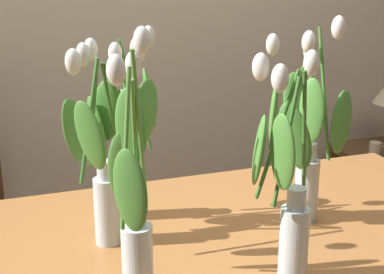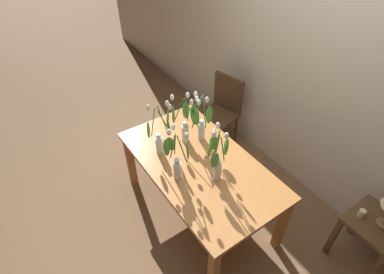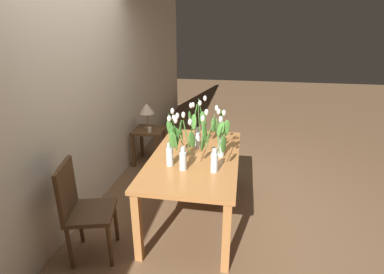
% 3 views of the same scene
% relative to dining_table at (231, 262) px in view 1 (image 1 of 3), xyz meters
% --- Properties ---
extents(dining_table, '(1.60, 0.90, 0.74)m').
position_rel_dining_table_xyz_m(dining_table, '(0.00, 0.00, 0.00)').
color(dining_table, '#B7753D').
rests_on(dining_table, ground).
extents(tulip_vase_0, '(0.24, 0.27, 0.53)m').
position_rel_dining_table_xyz_m(tulip_vase_0, '(-0.33, 0.08, 0.32)').
color(tulip_vase_0, silver).
rests_on(tulip_vase_0, dining_table).
extents(tulip_vase_1, '(0.21, 0.21, 0.53)m').
position_rel_dining_table_xyz_m(tulip_vase_1, '(0.02, -0.26, 0.30)').
color(tulip_vase_1, silver).
rests_on(tulip_vase_1, dining_table).
extents(tulip_vase_2, '(0.23, 0.22, 0.58)m').
position_rel_dining_table_xyz_m(tulip_vase_2, '(0.22, 0.01, 0.32)').
color(tulip_vase_2, silver).
rests_on(tulip_vase_2, dining_table).
extents(tulip_vase_3, '(0.13, 0.25, 0.59)m').
position_rel_dining_table_xyz_m(tulip_vase_3, '(-0.32, -0.21, 0.30)').
color(tulip_vase_3, silver).
rests_on(tulip_vase_3, dining_table).
extents(tulip_vase_4, '(0.23, 0.21, 0.55)m').
position_rel_dining_table_xyz_m(tulip_vase_4, '(-0.25, 0.18, 0.30)').
color(tulip_vase_4, silver).
rests_on(tulip_vase_4, dining_table).
extents(pillar_candle, '(0.06, 0.06, 0.07)m').
position_rel_dining_table_xyz_m(pillar_candle, '(1.13, 0.86, -0.06)').
color(pillar_candle, beige).
rests_on(pillar_candle, side_table).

